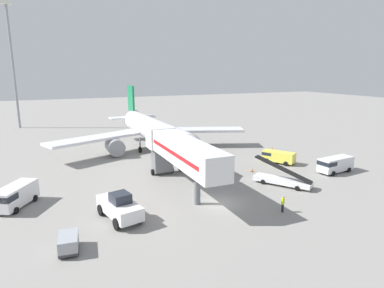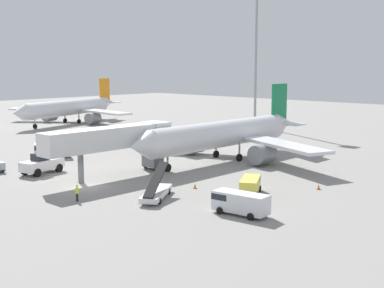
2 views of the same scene
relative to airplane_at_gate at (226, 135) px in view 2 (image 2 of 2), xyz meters
The scene contains 13 objects.
ground_plane 25.18m from the airplane_at_gate, 90.82° to the right, with size 300.00×300.00×0.00m, color gray.
airplane_at_gate is the anchor object (origin of this frame).
jet_bridge 18.89m from the airplane_at_gate, 97.87° to the right, with size 3.46×18.63×6.46m.
pushback_tug 26.87m from the airplane_at_gate, 114.17° to the right, with size 3.64×6.22×2.71m.
belt_loader_truck 25.10m from the airplane_at_gate, 67.37° to the right, with size 5.49×7.01×3.34m.
service_van_mid_center 29.44m from the airplane_at_gate, 47.66° to the right, with size 5.65×2.68×2.13m.
service_van_rear_left 21.43m from the airplane_at_gate, 42.85° to the right, with size 4.06×5.12×1.80m.
service_van_near_center 26.74m from the airplane_at_gate, 139.85° to the right, with size 4.45×5.61×2.30m.
ground_crew_worker_foreground 29.92m from the airplane_at_gate, 81.47° to the right, with size 0.43×0.43×1.76m.
safety_cone_alpha 21.55m from the airplane_at_gate, 20.21° to the right, with size 0.41×0.41×0.63m.
safety_cone_bravo 19.48m from the airplane_at_gate, 60.80° to the right, with size 0.39×0.39×0.60m.
airplane_background 61.00m from the airplane_at_gate, 168.12° to the left, with size 34.45×36.29×10.65m.
apron_light_mast 47.47m from the airplane_at_gate, 121.19° to the left, with size 2.40×2.40×30.10m.
Camera 2 is at (50.37, -35.20, 14.07)m, focal length 49.40 mm.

